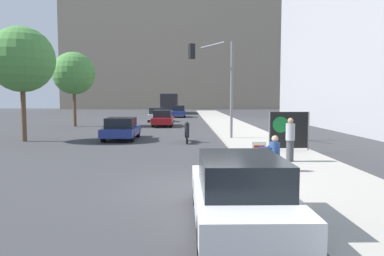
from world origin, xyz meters
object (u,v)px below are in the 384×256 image
Objects in this scene: car_on_road_midblock at (163,118)px; car_on_road_distant at (158,115)px; seated_protester at (275,153)px; parked_car_curbside at (240,191)px; traffic_light_pole at (217,73)px; protest_banner at (289,130)px; car_on_road_nearest at (121,128)px; street_tree_near_curb at (22,60)px; jogger_on_sidewalk at (290,139)px; city_bus_on_road at (170,102)px; motorcycle_on_road at (187,133)px; car_on_road_far_lane at (179,111)px; street_tree_midblock at (74,73)px.

car_on_road_distant reaches higher than car_on_road_midblock.
parked_car_curbside is at bearing -88.03° from seated_protester.
traffic_light_pole is 1.38× the size of car_on_road_distant.
car_on_road_nearest is at bearing 145.31° from protest_banner.
street_tree_near_curb reaches higher than car_on_road_midblock.
traffic_light_pole is at bearing -76.18° from jogger_on_sidewalk.
parked_car_curbside is at bearing -86.27° from city_bus_on_road.
motorcycle_on_road is at bearing -63.32° from jogger_on_sidewalk.
traffic_light_pole is at bearing 17.56° from motorcycle_on_road.
jogger_on_sidewalk is at bearing -48.74° from car_on_road_nearest.
parked_car_curbside is at bearing -72.25° from car_on_road_nearest.
car_on_road_nearest is (-5.79, 1.01, -3.32)m from traffic_light_pole.
parked_car_curbside is 54.52m from city_bus_on_road.
motorcycle_on_road is (2.56, -40.36, -1.30)m from city_bus_on_road.
parked_car_curbside is 41.99m from car_on_road_far_lane.
motorcycle_on_road is at bearing -88.13° from car_on_road_far_lane.
street_tree_midblock is at bearing 131.45° from protest_banner.
protest_banner reaches higher than seated_protester.
car_on_road_nearest is at bearing 170.08° from traffic_light_pole.
car_on_road_midblock is (-3.87, 11.68, -3.28)m from traffic_light_pole.
street_tree_midblock is (-5.89, 10.48, 4.02)m from car_on_road_nearest.
car_on_road_far_lane is 0.67× the size of street_tree_near_curb.
car_on_road_far_lane is (-2.68, 27.35, -3.24)m from traffic_light_pole.
street_tree_midblock reaches higher than jogger_on_sidewalk.
parked_car_curbside is at bearing -83.32° from car_on_road_midblock.
city_bus_on_road is 1.60× the size of street_tree_midblock.
street_tree_midblock is (-14.54, 16.47, 3.61)m from protest_banner.
car_on_road_nearest is (-6.82, 10.95, -0.10)m from seated_protester.
car_on_road_midblock is at bearing 99.73° from motorcycle_on_road.
parked_car_curbside is 26.46m from car_on_road_midblock.
car_on_road_nearest is at bearing -96.73° from car_on_road_far_lane.
traffic_light_pole is 0.86× the size of street_tree_near_curb.
traffic_light_pole is 0.87× the size of street_tree_midblock.
street_tree_midblock is at bearing 143.94° from seated_protester.
city_bus_on_road reaches higher than protest_banner.
car_on_road_midblock is (-5.96, 19.65, -0.27)m from jogger_on_sidewalk.
car_on_road_distant is at bearing 70.33° from street_tree_near_curb.
seated_protester is 0.11× the size of city_bus_on_road.
protest_banner is 0.28× the size of street_tree_midblock.
traffic_light_pole is 12.73m from car_on_road_midblock.
car_on_road_distant is at bearing -76.17° from jogger_on_sidewalk.
city_bus_on_road is at bearing 119.42° from seated_protester.
car_on_road_far_lane reaches higher than car_on_road_distant.
car_on_road_midblock is at bearing 96.68° from parked_car_curbside.
protest_banner is (1.84, 4.96, 0.31)m from seated_protester.
jogger_on_sidewalk is 0.40× the size of car_on_road_distant.
protest_banner is 0.28× the size of street_tree_near_curb.
street_tree_midblock is at bearing 91.77° from street_tree_near_curb.
city_bus_on_road is at bearing 93.73° from parked_car_curbside.
parked_car_curbside is 18.55m from street_tree_near_curb.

